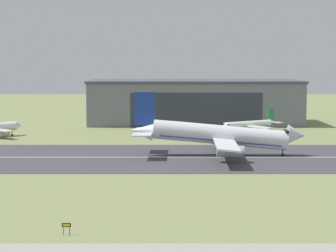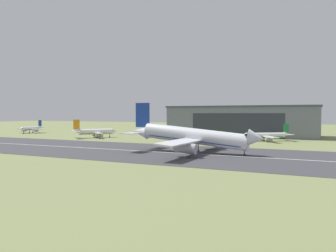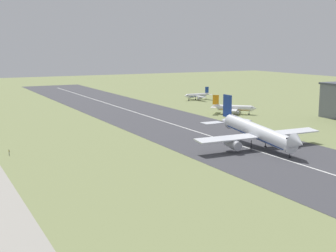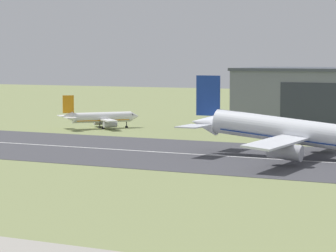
{
  "view_description": "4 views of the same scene",
  "coord_description": "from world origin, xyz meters",
  "px_view_note": "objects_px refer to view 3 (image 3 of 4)",
  "views": [
    {
      "loc": [
        18.09,
        -47.7,
        24.37
      ],
      "look_at": [
        18.11,
        90.74,
        10.51
      ],
      "focal_mm": 70.0,
      "sensor_mm": 36.0,
      "label": 1
    },
    {
      "loc": [
        67.94,
        20.42,
        12.76
      ],
      "look_at": [
        29.44,
        103.35,
        9.17
      ],
      "focal_mm": 35.0,
      "sensor_mm": 36.0,
      "label": 2
    },
    {
      "loc": [
        155.69,
        20.42,
        34.4
      ],
      "look_at": [
        33.27,
        83.75,
        10.62
      ],
      "focal_mm": 50.0,
      "sensor_mm": 36.0,
      "label": 3
    },
    {
      "loc": [
        79.14,
        -32.81,
        20.35
      ],
      "look_at": [
        11.07,
        103.0,
        6.98
      ],
      "focal_mm": 85.0,
      "sensor_mm": 36.0,
      "label": 4
    }
  ],
  "objects_px": {
    "airplane_parked_far_east": "(234,108)",
    "airplane_parked_east": "(197,95)",
    "runway_sign": "(9,151)",
    "airplane_landing": "(258,133)"
  },
  "relations": [
    {
      "from": "airplane_parked_far_east",
      "to": "airplane_parked_east",
      "type": "bearing_deg",
      "value": 166.16
    },
    {
      "from": "airplane_parked_east",
      "to": "runway_sign",
      "type": "bearing_deg",
      "value": -51.67
    },
    {
      "from": "airplane_landing",
      "to": "airplane_parked_far_east",
      "type": "xyz_separation_m",
      "value": [
        -68.96,
        39.02,
        -2.16
      ]
    },
    {
      "from": "airplane_parked_east",
      "to": "airplane_parked_far_east",
      "type": "xyz_separation_m",
      "value": [
        62.31,
        -15.35,
        0.15
      ]
    },
    {
      "from": "airplane_parked_far_east",
      "to": "runway_sign",
      "type": "xyz_separation_m",
      "value": [
        41.67,
        -116.17,
        -1.8
      ]
    },
    {
      "from": "airplane_parked_east",
      "to": "airplane_parked_far_east",
      "type": "height_order",
      "value": "airplane_parked_far_east"
    },
    {
      "from": "airplane_parked_east",
      "to": "runway_sign",
      "type": "relative_size",
      "value": 12.29
    },
    {
      "from": "airplane_landing",
      "to": "runway_sign",
      "type": "relative_size",
      "value": 28.17
    },
    {
      "from": "airplane_parked_far_east",
      "to": "runway_sign",
      "type": "height_order",
      "value": "airplane_parked_far_east"
    },
    {
      "from": "runway_sign",
      "to": "airplane_parked_far_east",
      "type": "bearing_deg",
      "value": 109.73
    }
  ]
}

